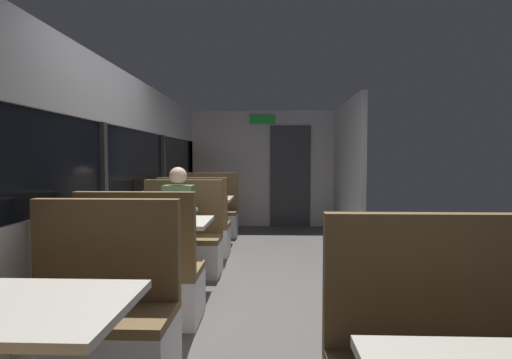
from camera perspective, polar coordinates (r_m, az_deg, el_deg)
name	(u,v)px	position (r m, az deg, el deg)	size (l,w,h in m)	color
ground_plane	(253,302)	(3.96, -0.39, -17.18)	(3.30, 9.20, 0.02)	#514F4C
carriage_window_panel_left	(101,185)	(4.05, -21.37, -0.70)	(0.09, 8.48, 2.30)	#B2B2B7
carriage_end_bulkhead	(265,169)	(7.91, 1.36, 1.47)	(2.90, 0.11, 2.30)	#B2B2B7
carriage_aisle_panel_right	(347,171)	(6.83, 12.98, 1.24)	(0.08, 2.40, 2.30)	#B2B2B7
dining_table_near_window	(23,327)	(2.06, -30.52, -17.80)	(0.90, 0.70, 0.74)	#9E9EA3
bench_near_window_facing_entry	(97,328)	(2.75, -21.99, -19.20)	(0.95, 0.50, 1.10)	silver
dining_table_mid_window	(165,230)	(4.10, -12.99, -7.13)	(0.90, 0.70, 0.74)	#9E9EA3
bench_mid_window_facing_end	(143,283)	(3.52, -15.99, -14.11)	(0.95, 0.50, 1.10)	silver
bench_mid_window_facing_entry	(181,246)	(4.82, -10.75, -9.33)	(0.95, 0.50, 1.10)	silver
dining_table_far_window	(203,204)	(6.29, -7.59, -3.52)	(0.90, 0.70, 0.74)	#9E9EA3
bench_far_window_facing_end	(195,232)	(5.66, -8.77, -7.46)	(0.95, 0.50, 1.10)	silver
bench_far_window_facing_entry	(210,217)	(7.02, -6.60, -5.40)	(0.95, 0.50, 1.10)	silver
seated_passenger	(179,229)	(4.71, -10.98, -7.04)	(0.47, 0.55, 1.26)	#26262D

